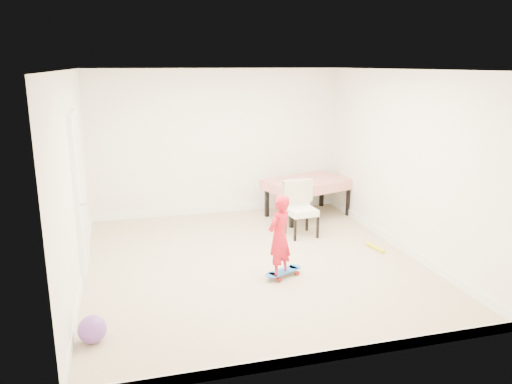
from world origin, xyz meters
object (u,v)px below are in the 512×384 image
object	(u,v)px
skateboard	(283,274)
child	(279,239)
dining_table	(308,198)
dining_chair	(302,209)
balloon	(92,329)

from	to	relation	value
skateboard	child	distance (m)	0.50
dining_table	dining_chair	bearing A→B (deg)	-133.99
dining_chair	skateboard	xyz separation A→B (m)	(-0.77, -1.44, -0.40)
child	balloon	distance (m)	2.46
dining_chair	child	bearing A→B (deg)	-124.58
dining_table	balloon	xyz separation A→B (m)	(-3.56, -3.42, -0.20)
dining_table	child	distance (m)	2.80
dining_table	child	size ratio (longest dim) A/B	1.36
balloon	skateboard	bearing A→B (deg)	23.43
child	dining_table	bearing A→B (deg)	-155.66
dining_table	child	world-z (taller)	child
child	balloon	xyz separation A→B (m)	(-2.23, -0.96, -0.40)
dining_table	balloon	size ratio (longest dim) A/B	5.21
balloon	dining_table	bearing A→B (deg)	43.90
dining_table	dining_chair	distance (m)	1.10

